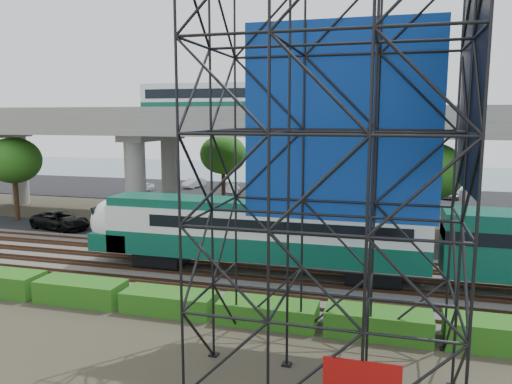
% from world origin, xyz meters
% --- Properties ---
extents(ground, '(140.00, 140.00, 0.00)m').
position_xyz_m(ground, '(0.00, 0.00, 0.00)').
color(ground, '#474233').
rests_on(ground, ground).
extents(ballast_bed, '(90.00, 12.00, 0.20)m').
position_xyz_m(ballast_bed, '(0.00, 2.00, 0.10)').
color(ballast_bed, slate).
rests_on(ballast_bed, ground).
extents(service_road, '(90.00, 5.00, 0.08)m').
position_xyz_m(service_road, '(0.00, 10.50, 0.04)').
color(service_road, black).
rests_on(service_road, ground).
extents(parking_lot, '(90.00, 18.00, 0.08)m').
position_xyz_m(parking_lot, '(0.00, 34.00, 0.04)').
color(parking_lot, black).
rests_on(parking_lot, ground).
extents(harbor_water, '(140.00, 40.00, 0.03)m').
position_xyz_m(harbor_water, '(0.00, 56.00, 0.01)').
color(harbor_water, '#496378').
rests_on(harbor_water, ground).
extents(rail_tracks, '(90.00, 9.52, 0.16)m').
position_xyz_m(rail_tracks, '(0.00, 2.00, 0.28)').
color(rail_tracks, '#472D1E').
rests_on(rail_tracks, ballast_bed).
extents(commuter_train, '(29.30, 3.06, 4.30)m').
position_xyz_m(commuter_train, '(6.16, 2.00, 2.88)').
color(commuter_train, black).
rests_on(commuter_train, rail_tracks).
extents(overpass, '(80.00, 12.00, 12.40)m').
position_xyz_m(overpass, '(-0.33, 16.00, 8.21)').
color(overpass, '#9E9B93').
rests_on(overpass, ground).
extents(scaffold_tower, '(9.36, 6.36, 15.00)m').
position_xyz_m(scaffold_tower, '(9.20, -7.98, 7.47)').
color(scaffold_tower, black).
rests_on(scaffold_tower, ground).
extents(hedge_strip, '(34.60, 1.80, 1.20)m').
position_xyz_m(hedge_strip, '(1.01, -4.30, 0.56)').
color(hedge_strip, '#1F5613').
rests_on(hedge_strip, ground).
extents(trees, '(40.94, 16.94, 7.69)m').
position_xyz_m(trees, '(-4.67, 16.17, 5.57)').
color(trees, '#382314').
rests_on(trees, ground).
extents(suv, '(5.95, 3.87, 1.52)m').
position_xyz_m(suv, '(-15.66, 9.73, 0.84)').
color(suv, black).
rests_on(suv, service_road).
extents(parked_cars, '(39.60, 9.70, 1.32)m').
position_xyz_m(parked_cars, '(0.28, 33.53, 0.71)').
color(parked_cars, white).
rests_on(parked_cars, parking_lot).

